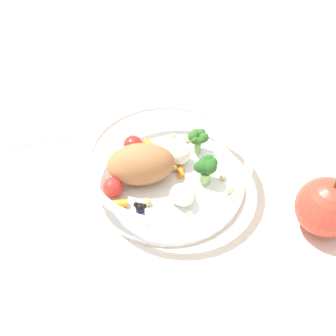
{
  "coord_description": "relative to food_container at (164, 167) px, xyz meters",
  "views": [
    {
      "loc": [
        -0.09,
        0.42,
        0.48
      ],
      "look_at": [
        0.02,
        0.01,
        0.03
      ],
      "focal_mm": 45.88,
      "sensor_mm": 36.0,
      "label": 1
    }
  ],
  "objects": [
    {
      "name": "loose_apple",
      "position": [
        -0.23,
        0.02,
        0.01
      ],
      "size": [
        0.08,
        0.08,
        0.09
      ],
      "color": "#BC3828",
      "rests_on": "ground_plane"
    },
    {
      "name": "food_container",
      "position": [
        0.0,
        0.0,
        0.0
      ],
      "size": [
        0.24,
        0.24,
        0.07
      ],
      "color": "white",
      "rests_on": "ground_plane"
    },
    {
      "name": "folded_napkin",
      "position": [
        0.24,
        -0.09,
        -0.03
      ],
      "size": [
        0.16,
        0.16,
        0.01
      ],
      "primitive_type": "cube",
      "rotation": [
        0.0,
        0.0,
        0.5
      ],
      "color": "silver",
      "rests_on": "ground_plane"
    },
    {
      "name": "ground_plane",
      "position": [
        -0.02,
        -0.01,
        -0.03
      ],
      "size": [
        2.4,
        2.4,
        0.0
      ],
      "primitive_type": "plane",
      "color": "silver"
    }
  ]
}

